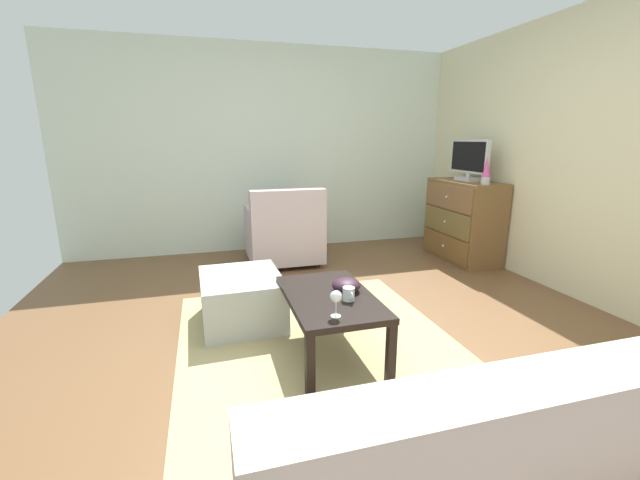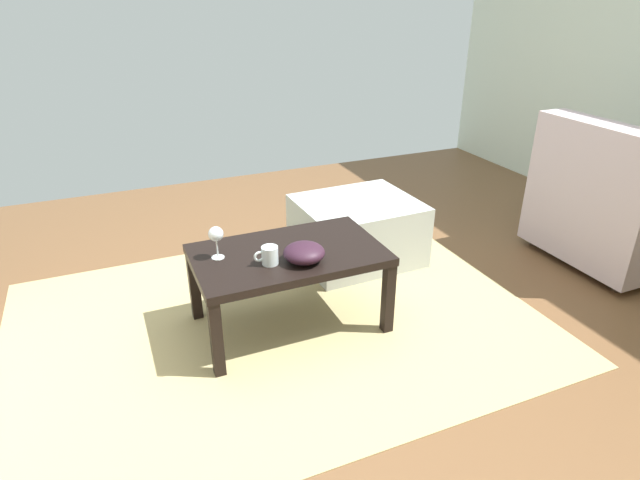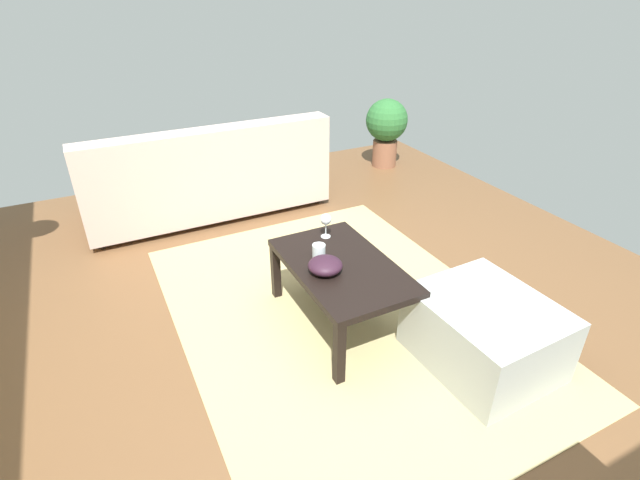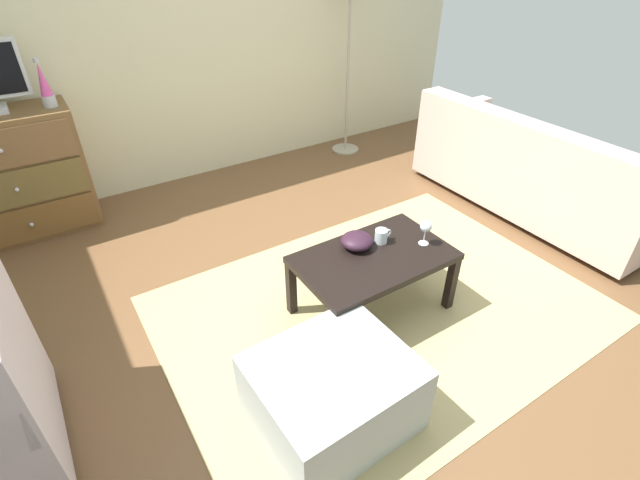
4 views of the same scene
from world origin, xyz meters
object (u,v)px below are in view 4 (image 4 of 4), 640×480
wine_glass (426,227)px  ottoman (333,393)px  coffee_table (374,263)px  bowl_decorative (357,241)px  dresser (14,176)px  mug (382,236)px  couch_large (534,173)px  lava_lamp (44,86)px

wine_glass → ottoman: bearing=-154.7°
coffee_table → bowl_decorative: bowl_decorative is taller
dresser → mug: (1.78, -2.07, -0.01)m
mug → couch_large: size_ratio=0.06×
mug → bowl_decorative: size_ratio=0.60×
wine_glass → bowl_decorative: 0.41m
lava_lamp → coffee_table: bearing=-58.7°
couch_large → dresser: bearing=152.3°
coffee_table → bowl_decorative: (-0.03, 0.12, 0.10)m
couch_large → ottoman: couch_large is taller
wine_glass → dresser: bearing=131.8°
lava_lamp → mug: 2.54m
coffee_table → lava_lamp: bearing=121.3°
mug → bowl_decorative: bearing=166.4°
lava_lamp → ottoman: (0.65, -2.63, -0.88)m
lava_lamp → wine_glass: size_ratio=2.10×
dresser → wine_glass: bearing=-48.2°
bowl_decorative → ottoman: size_ratio=0.27×
mug → bowl_decorative: bowl_decorative is taller
bowl_decorative → ottoman: bearing=-133.1°
wine_glass → ottoman: 1.11m
mug → ottoman: size_ratio=0.16×
mug → ottoman: 1.00m
couch_large → coffee_table: bearing=-171.3°
bowl_decorative → ottoman: (-0.60, -0.64, -0.27)m
coffee_table → wine_glass: 0.37m
coffee_table → wine_glass: wine_glass is taller
wine_glass → couch_large: couch_large is taller
coffee_table → mug: (0.12, 0.09, 0.10)m
dresser → bowl_decorative: dresser is taller
coffee_table → wine_glass: size_ratio=5.75×
dresser → coffee_table: 2.72m
wine_glass → coffee_table: bearing=168.8°
wine_glass → ottoman: wine_glass is taller
bowl_decorative → ottoman: bowl_decorative is taller
couch_large → ottoman: size_ratio=2.88×
coffee_table → mug: mug is taller
wine_glass → couch_large: 1.62m
couch_large → ottoman: bearing=-162.3°
bowl_decorative → couch_large: 1.93m
dresser → mug: dresser is taller
coffee_table → wine_glass: bearing=-11.2°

